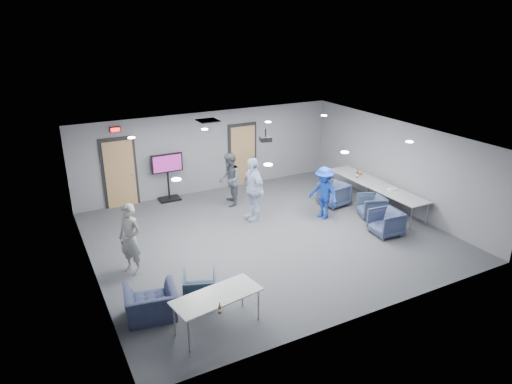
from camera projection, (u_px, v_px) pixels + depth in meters
name	position (u px, v px, depth m)	size (l,w,h in m)	color
floor	(267.00, 236.00, 12.42)	(9.00, 9.00, 0.00)	#3B3E43
ceiling	(268.00, 139.00, 11.45)	(9.00, 9.00, 0.00)	white
wall_back	(210.00, 152.00, 15.24)	(9.00, 0.02, 2.70)	slate
wall_front	(370.00, 256.00, 8.63)	(9.00, 0.02, 2.70)	slate
wall_left	(88.00, 223.00, 9.99)	(0.02, 8.00, 2.70)	slate
wall_right	(397.00, 165.00, 13.88)	(0.02, 8.00, 2.70)	slate
door_left	(120.00, 174.00, 14.00)	(1.06, 0.17, 2.24)	black
door_right	(243.00, 155.00, 15.82)	(1.06, 0.17, 2.24)	black
exit_sign	(115.00, 130.00, 13.49)	(0.32, 0.08, 0.16)	black
hvac_diffuser	(208.00, 121.00, 13.55)	(0.60, 0.60, 0.03)	black
downlights	(268.00, 140.00, 11.45)	(6.18, 3.78, 0.02)	white
person_a	(130.00, 239.00, 10.36)	(0.62, 0.41, 1.70)	gray
person_b	(230.00, 180.00, 14.16)	(0.82, 0.64, 1.68)	#525962
person_c	(253.00, 189.00, 13.11)	(1.10, 0.46, 1.88)	silver
person_d	(324.00, 193.00, 13.26)	(1.01, 0.58, 1.57)	#173497
chair_right_a	(334.00, 194.00, 14.31)	(0.77, 0.80, 0.73)	#394563
chair_right_b	(371.00, 206.00, 13.48)	(0.71, 0.74, 0.67)	#36455E
chair_right_c	(386.00, 223.00, 12.38)	(0.74, 0.77, 0.70)	#394263
chair_front_a	(200.00, 287.00, 9.48)	(0.68, 0.70, 0.64)	#36485D
chair_front_b	(151.00, 304.00, 8.94)	(0.99, 0.86, 0.64)	#363E5D
table_right_a	(357.00, 177.00, 14.89)	(0.82, 1.97, 0.73)	#ADB0B2
table_right_b	(399.00, 196.00, 13.33)	(0.77, 1.84, 0.73)	#ADB0B2
table_front_left	(217.00, 297.00, 8.51)	(1.78, 0.96, 0.73)	#ADB0B2
bottle_front	(220.00, 309.00, 7.94)	(0.06, 0.06, 0.22)	#58380F
bottle_right	(357.00, 175.00, 14.62)	(0.07, 0.07, 0.29)	#58380F
snack_box	(359.00, 174.00, 14.94)	(0.18, 0.12, 0.04)	#C34F30
wrapper	(392.00, 189.00, 13.61)	(0.22, 0.15, 0.05)	white
tv_stand	(168.00, 174.00, 14.52)	(1.01, 0.48, 1.55)	black
projector	(266.00, 139.00, 12.63)	(0.37, 0.34, 0.35)	black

